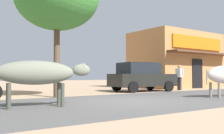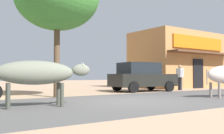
{
  "view_description": "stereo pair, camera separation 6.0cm",
  "coord_description": "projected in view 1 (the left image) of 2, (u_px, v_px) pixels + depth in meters",
  "views": [
    {
      "loc": [
        -5.9,
        -7.33,
        0.9
      ],
      "look_at": [
        0.31,
        1.5,
        1.26
      ],
      "focal_mm": 42.34,
      "sensor_mm": 36.0,
      "label": 1
    },
    {
      "loc": [
        -5.85,
        -7.36,
        0.9
      ],
      "look_at": [
        0.31,
        1.5,
        1.26
      ],
      "focal_mm": 42.34,
      "sensor_mm": 36.0,
      "label": 2
    }
  ],
  "objects": [
    {
      "name": "cow_near_brown",
      "position": [
        38.0,
        73.0,
        7.57
      ],
      "size": [
        2.8,
        1.1,
        1.33
      ],
      "color": "slate",
      "rests_on": "ground"
    },
    {
      "name": "ground",
      "position": [
        129.0,
        101.0,
        9.35
      ],
      "size": [
        80.0,
        80.0,
        0.0
      ],
      "primitive_type": "plane",
      "color": "tan"
    },
    {
      "name": "storefront_right_club",
      "position": [
        176.0,
        60.0,
        20.72
      ],
      "size": [
        6.71,
        5.01,
        4.18
      ],
      "color": "#BE8049",
      "rests_on": "ground"
    },
    {
      "name": "asphalt_road",
      "position": [
        129.0,
        101.0,
        9.35
      ],
      "size": [
        72.0,
        6.02,
        0.0
      ],
      "primitive_type": "cube",
      "color": "#585554",
      "rests_on": "ground"
    },
    {
      "name": "pedestrian_by_shop",
      "position": [
        179.0,
        75.0,
        16.55
      ],
      "size": [
        0.46,
        0.61,
        1.58
      ],
      "color": "#3F3F47",
      "rests_on": "ground"
    },
    {
      "name": "parked_hatchback_car",
      "position": [
        141.0,
        77.0,
        15.15
      ],
      "size": [
        3.91,
        2.21,
        1.64
      ],
      "color": "black",
      "rests_on": "ground"
    }
  ]
}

